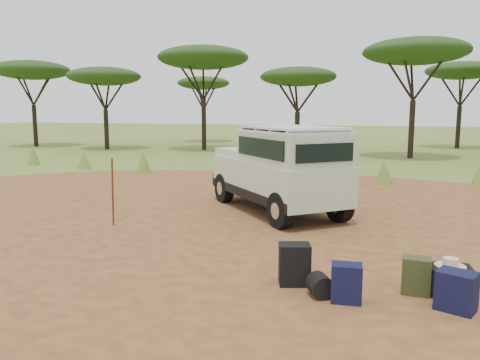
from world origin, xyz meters
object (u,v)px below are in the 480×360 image
(backpack_black, at_px, (294,264))
(hard_case, at_px, (449,281))
(walking_staff, at_px, (113,193))
(duffel_navy, at_px, (456,291))
(safari_vehicle, at_px, (279,171))
(backpack_navy, at_px, (346,283))
(backpack_olive, at_px, (416,276))

(backpack_black, distance_m, hard_case, 2.04)
(walking_staff, xyz_separation_m, hard_case, (6.30, -1.70, -0.54))
(duffel_navy, bearing_deg, safari_vehicle, 146.99)
(safari_vehicle, height_order, duffel_navy, safari_vehicle)
(backpack_black, bearing_deg, duffel_navy, -24.52)
(safari_vehicle, relative_size, backpack_navy, 8.42)
(safari_vehicle, height_order, walking_staff, safari_vehicle)
(walking_staff, relative_size, backpack_black, 2.56)
(walking_staff, distance_m, backpack_black, 4.74)
(safari_vehicle, height_order, backpack_navy, safari_vehicle)
(walking_staff, relative_size, backpack_olive, 2.99)
(backpack_black, bearing_deg, walking_staff, 136.62)
(backpack_olive, distance_m, duffel_navy, 0.60)
(safari_vehicle, xyz_separation_m, hard_case, (3.38, -4.24, -0.80))
(backpack_black, height_order, backpack_navy, backpack_black)
(hard_case, bearing_deg, backpack_navy, -159.11)
(safari_vehicle, height_order, backpack_olive, safari_vehicle)
(backpack_black, height_order, backpack_olive, backpack_black)
(safari_vehicle, bearing_deg, backpack_olive, -8.62)
(safari_vehicle, xyz_separation_m, duffel_navy, (3.42, -4.75, -0.75))
(backpack_olive, bearing_deg, safari_vehicle, 126.42)
(backpack_black, relative_size, duffel_navy, 1.18)
(safari_vehicle, relative_size, hard_case, 7.66)
(backpack_olive, bearing_deg, backpack_navy, -144.22)
(safari_vehicle, distance_m, backpack_navy, 5.41)
(duffel_navy, bearing_deg, hard_case, 114.94)
(walking_staff, height_order, backpack_navy, walking_staff)
(backpack_navy, distance_m, hard_case, 1.44)
(safari_vehicle, relative_size, walking_staff, 2.81)
(walking_staff, xyz_separation_m, backpack_olive, (5.88, -1.81, -0.49))
(backpack_black, xyz_separation_m, backpack_navy, (0.76, -0.38, -0.04))
(backpack_olive, bearing_deg, walking_staff, 165.05)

